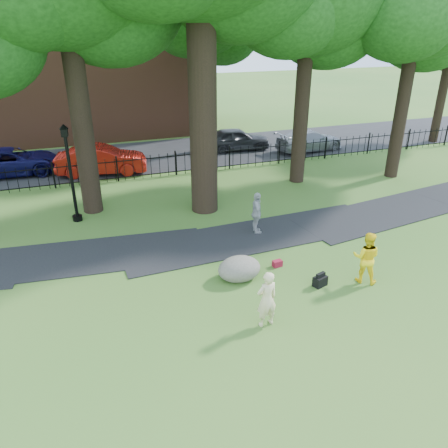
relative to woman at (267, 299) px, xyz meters
name	(u,v)px	position (x,y,z in m)	size (l,w,h in m)	color
ground	(277,297)	(0.86, 1.05, -0.80)	(120.00, 120.00, 0.00)	#346222
footpath	(255,236)	(1.86, 4.95, -0.80)	(36.00, 2.60, 0.03)	black
street	(160,155)	(0.86, 17.05, -0.80)	(80.00, 7.00, 0.02)	black
iron_fence	(176,164)	(0.86, 13.05, -0.20)	(44.00, 0.04, 1.20)	black
brick_building	(71,44)	(-3.14, 25.05, 5.20)	(18.00, 8.00, 12.00)	brown
woman	(267,299)	(0.00, 0.00, 0.00)	(0.58, 0.38, 1.60)	beige
man	(366,257)	(3.74, 0.94, 0.03)	(0.80, 0.63, 1.65)	yellow
pedestrian	(257,213)	(2.01, 5.20, 0.01)	(0.95, 0.39, 1.62)	#9B9CA0
boulder	(239,267)	(0.20, 2.39, -0.40)	(1.35, 1.02, 0.79)	#656154
lamppost	(71,175)	(-4.33, 8.72, 1.11)	(0.39, 0.39, 3.89)	black
backpack	(320,281)	(2.34, 1.15, -0.64)	(0.42, 0.26, 0.32)	black
red_bag	(277,263)	(1.64, 2.64, -0.69)	(0.31, 0.19, 0.21)	maroon
red_sedan	(101,160)	(-2.75, 14.55, -0.04)	(1.60, 4.60, 1.52)	maroon
navy_van	(11,162)	(-7.18, 16.00, -0.10)	(2.32, 5.03, 1.40)	#0B0B3B
grey_car	(236,139)	(5.63, 16.55, -0.10)	(1.65, 4.10, 1.40)	black
silver_car	(309,140)	(9.86, 14.92, -0.16)	(1.79, 4.40, 1.28)	gray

